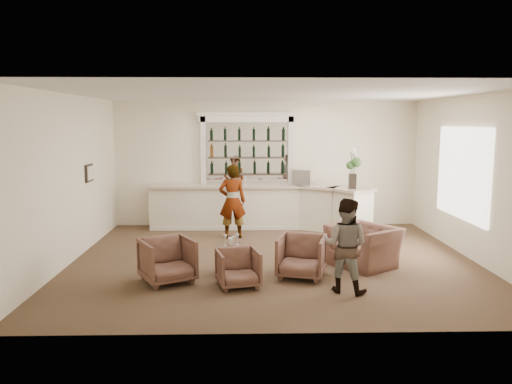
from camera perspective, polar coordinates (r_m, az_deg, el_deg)
The scene contains 19 objects.
ground at distance 10.13m, azimuth 1.98°, elevation -7.79°, with size 8.00×8.00×0.00m, color brown.
room_shell at distance 10.48m, azimuth 2.71°, elevation 5.72°, with size 8.04×7.02×3.32m.
bar_counter at distance 12.92m, azimuth 0.50°, elevation -1.70°, with size 5.72×1.80×1.14m.
back_bar_alcove at distance 13.16m, azimuth -1.02°, elevation 4.87°, with size 2.64×0.25×3.00m.
cocktail_table at distance 9.27m, azimuth -2.77°, elevation -7.70°, with size 0.57×0.57×0.50m, color #432A1D.
sommelier at distance 11.88m, azimuth -2.72°, elevation -1.06°, with size 0.64×0.42×1.77m, color gray.
guest at distance 8.27m, azimuth 10.18°, elevation -6.02°, with size 0.75×0.59×1.55m, color gray.
armchair_left at distance 8.83m, azimuth -10.10°, elevation -7.69°, with size 0.83×0.85×0.77m, color brown.
armchair_center at distance 8.51m, azimuth -2.06°, elevation -8.68°, with size 0.68×0.70×0.63m, color brown.
armchair_right at distance 9.01m, azimuth 5.22°, elevation -7.34°, with size 0.81×0.83×0.76m, color brown.
armchair_far at distance 9.89m, azimuth 12.18°, elevation -6.04°, with size 1.19×1.04×0.77m, color brown.
espresso_machine at distance 12.87m, azimuth 5.19°, elevation 1.69°, with size 0.47×0.39×0.41m, color silver.
flower_vase at distance 12.35m, azimuth 11.01°, elevation 2.91°, with size 0.26×0.26×0.97m.
wine_glass_bar_left at distance 12.82m, azimuth -2.76°, elevation 1.24°, with size 0.07×0.07×0.21m, color white, non-canonical shape.
wine_glass_bar_right at distance 12.82m, azimuth -1.19°, elevation 1.25°, with size 0.07×0.07×0.21m, color white, non-canonical shape.
wine_glass_tbl_a at distance 9.21m, azimuth -3.53°, elevation -5.52°, with size 0.07×0.07×0.21m, color white, non-canonical shape.
wine_glass_tbl_b at distance 9.26m, azimuth -2.15°, elevation -5.45°, with size 0.07×0.07×0.21m, color white, non-canonical shape.
wine_glass_tbl_c at distance 9.05m, azimuth -2.55°, elevation -5.76°, with size 0.07×0.07×0.21m, color white, non-canonical shape.
napkin_holder at distance 9.33m, azimuth -2.89°, elevation -5.63°, with size 0.08×0.08×0.12m, color white.
Camera 1 is at (-0.58, -9.73, 2.77)m, focal length 35.00 mm.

